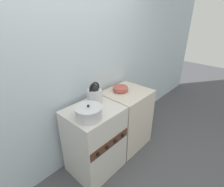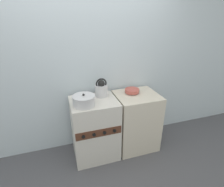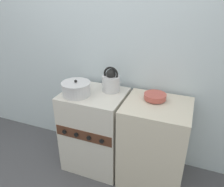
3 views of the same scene
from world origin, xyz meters
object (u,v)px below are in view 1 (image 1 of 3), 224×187
enamel_bowl (120,89)px  kettle (95,94)px  cooking_pot (89,113)px  stove (95,140)px

enamel_bowl → kettle: bearing=177.3°
kettle → cooking_pot: bearing=-143.1°
cooking_pot → enamel_bowl: cooking_pot is taller
kettle → enamel_bowl: kettle is taller
cooking_pot → kettle: bearing=36.9°
cooking_pot → enamel_bowl: size_ratio=1.35×
kettle → enamel_bowl: bearing=-2.7°
stove → kettle: (0.14, 0.12, 0.55)m
stove → cooking_pot: size_ratio=3.15×
kettle → enamel_bowl: size_ratio=1.24×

